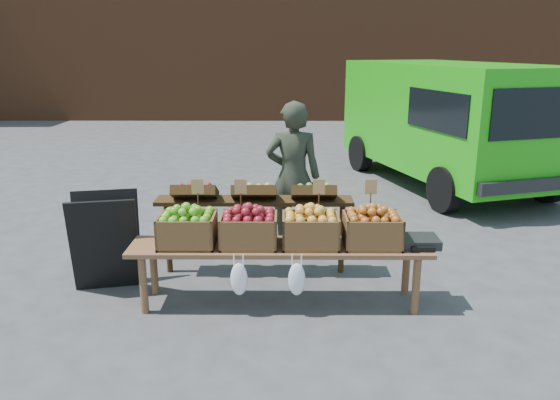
# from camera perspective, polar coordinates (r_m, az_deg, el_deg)

# --- Properties ---
(ground) EXTENTS (80.00, 80.00, 0.00)m
(ground) POSITION_cam_1_polar(r_m,az_deg,el_deg) (4.83, -4.42, -12.61)
(ground) COLOR #404043
(delivery_van) EXTENTS (3.31, 4.93, 2.02)m
(delivery_van) POSITION_cam_1_polar(r_m,az_deg,el_deg) (9.60, 17.05, 7.45)
(delivery_van) COLOR #1BA410
(delivery_van) RESTS_ON ground
(vendor) EXTENTS (0.65, 0.45, 1.72)m
(vendor) POSITION_cam_1_polar(r_m,az_deg,el_deg) (6.21, 1.38, 2.45)
(vendor) COLOR #282E22
(vendor) RESTS_ON ground
(chalkboard_sign) EXTENTS (0.69, 0.47, 0.96)m
(chalkboard_sign) POSITION_cam_1_polar(r_m,az_deg,el_deg) (5.55, -17.75, -4.12)
(chalkboard_sign) COLOR black
(chalkboard_sign) RESTS_ON ground
(back_table) EXTENTS (2.10, 0.44, 1.04)m
(back_table) POSITION_cam_1_polar(r_m,az_deg,el_deg) (5.62, -2.66, -2.62)
(back_table) COLOR #311F0E
(back_table) RESTS_ON ground
(display_bench) EXTENTS (2.70, 0.56, 0.57)m
(display_bench) POSITION_cam_1_polar(r_m,az_deg,el_deg) (5.03, -0.04, -7.78)
(display_bench) COLOR brown
(display_bench) RESTS_ON ground
(crate_golden_apples) EXTENTS (0.50, 0.40, 0.28)m
(crate_golden_apples) POSITION_cam_1_polar(r_m,az_deg,el_deg) (4.95, -9.65, -3.13)
(crate_golden_apples) COLOR #4B991C
(crate_golden_apples) RESTS_ON display_bench
(crate_russet_pears) EXTENTS (0.50, 0.40, 0.28)m
(crate_russet_pears) POSITION_cam_1_polar(r_m,az_deg,el_deg) (4.88, -3.27, -3.18)
(crate_russet_pears) COLOR maroon
(crate_russet_pears) RESTS_ON display_bench
(crate_red_apples) EXTENTS (0.50, 0.40, 0.28)m
(crate_red_apples) POSITION_cam_1_polar(r_m,az_deg,el_deg) (4.88, 3.20, -3.19)
(crate_red_apples) COLOR gold
(crate_red_apples) RESTS_ON display_bench
(crate_green_apples) EXTENTS (0.50, 0.40, 0.28)m
(crate_green_apples) POSITION_cam_1_polar(r_m,az_deg,el_deg) (4.94, 9.60, -3.17)
(crate_green_apples) COLOR #A85218
(crate_green_apples) RESTS_ON display_bench
(weighing_scale) EXTENTS (0.34, 0.30, 0.08)m
(weighing_scale) POSITION_cam_1_polar(r_m,az_deg,el_deg) (5.05, 14.32, -4.20)
(weighing_scale) COLOR black
(weighing_scale) RESTS_ON display_bench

